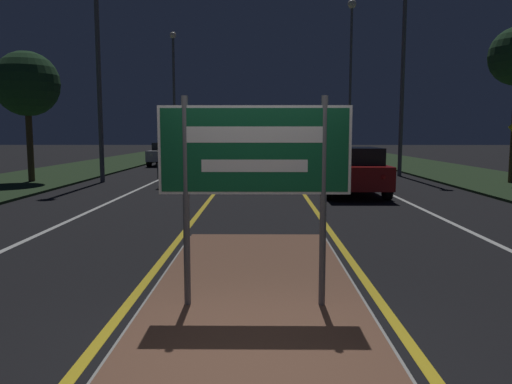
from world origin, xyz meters
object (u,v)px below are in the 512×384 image
(car_receding_3, at_px, (322,146))
(car_approaching_2, at_px, (230,147))
(highway_sign, at_px, (255,160))
(car_receding_0, at_px, (350,170))
(streetlight_left_far, at_px, (174,84))
(car_receding_1, at_px, (314,158))
(car_approaching_1, at_px, (168,153))
(car_approaching_0, at_px, (191,164))
(streetlight_right_far, at_px, (351,52))
(streetlight_left_near, at_px, (97,12))
(car_receding_2, at_px, (293,149))
(streetlight_right_near, at_px, (404,29))

(car_receding_3, xyz_separation_m, car_approaching_2, (-8.51, -3.06, 0.03))
(highway_sign, distance_m, car_receding_0, 10.96)
(streetlight_left_far, bearing_deg, car_receding_1, -54.19)
(car_approaching_1, bearing_deg, car_approaching_0, -74.76)
(streetlight_right_far, relative_size, car_approaching_1, 2.77)
(streetlight_left_near, height_order, streetlight_right_far, streetlight_right_far)
(streetlight_right_far, distance_m, car_receding_2, 8.12)
(car_approaching_2, bearing_deg, car_receding_0, -78.93)
(car_approaching_1, bearing_deg, highway_sign, -77.51)
(streetlight_left_far, distance_m, car_approaching_2, 10.00)
(car_approaching_2, bearing_deg, car_receding_3, 19.78)
(streetlight_right_near, height_order, car_receding_0, streetlight_right_near)
(car_approaching_0, distance_m, car_approaching_2, 24.34)
(car_approaching_0, bearing_deg, car_receding_0, -36.14)
(streetlight_right_far, distance_m, car_receding_0, 22.61)
(car_receding_3, bearing_deg, car_receding_2, -107.87)
(car_receding_1, height_order, car_receding_3, car_receding_1)
(streetlight_left_far, bearing_deg, highway_sign, -78.73)
(car_approaching_1, bearing_deg, streetlight_right_far, 28.63)
(car_receding_2, distance_m, car_approaching_2, 9.05)
(car_receding_1, bearing_deg, car_approaching_2, 104.60)
(highway_sign, xyz_separation_m, car_receding_2, (2.44, 31.48, -0.89))
(streetlight_left_far, height_order, car_approaching_0, streetlight_left_far)
(streetlight_left_near, xyz_separation_m, streetlight_right_near, (12.61, 3.00, -0.02))
(streetlight_right_near, height_order, car_receding_1, streetlight_right_near)
(streetlight_left_near, bearing_deg, car_approaching_0, 1.90)
(streetlight_left_near, height_order, car_approaching_2, streetlight_left_near)
(streetlight_right_far, bearing_deg, car_receding_1, -106.92)
(streetlight_right_near, bearing_deg, car_receding_1, 161.97)
(streetlight_left_far, height_order, car_receding_0, streetlight_left_far)
(highway_sign, xyz_separation_m, car_approaching_0, (-2.70, 14.61, -0.95))
(streetlight_left_far, distance_m, car_approaching_1, 7.44)
(streetlight_left_far, relative_size, car_approaching_0, 1.92)
(car_approaching_0, bearing_deg, car_approaching_2, 89.93)
(streetlight_right_near, bearing_deg, car_receding_3, 91.25)
(streetlight_right_near, xyz_separation_m, car_approaching_2, (-9.04, 21.45, -5.75))
(car_approaching_1, bearing_deg, streetlight_right_near, -32.53)
(streetlight_right_far, distance_m, car_approaching_1, 15.49)
(car_receding_0, xyz_separation_m, car_receding_1, (-0.29, 8.19, -0.03))
(car_receding_3, bearing_deg, streetlight_right_near, -88.75)
(streetlight_right_near, bearing_deg, streetlight_left_near, -166.63)
(streetlight_right_far, height_order, car_approaching_2, streetlight_right_far)
(car_receding_1, distance_m, car_approaching_2, 20.90)
(car_receding_3, bearing_deg, streetlight_right_far, -86.03)
(highway_sign, relative_size, streetlight_right_far, 0.19)
(car_receding_0, xyz_separation_m, car_receding_2, (-0.45, 20.95, -0.01))
(highway_sign, bearing_deg, car_approaching_1, 102.49)
(car_receding_3, bearing_deg, car_receding_0, -95.35)
(car_receding_1, distance_m, car_receding_3, 23.51)
(streetlight_right_far, bearing_deg, car_approaching_1, -151.37)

